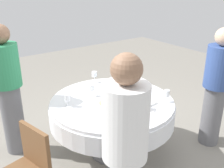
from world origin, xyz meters
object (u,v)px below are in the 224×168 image
(dining_table, at_px, (112,111))
(bottle_clear_mid, at_px, (114,88))
(wine_glass_west, at_px, (67,98))
(person_mid, at_px, (125,155))
(wine_glass_left, at_px, (167,94))
(person_right, at_px, (8,89))
(plate_west, at_px, (103,104))
(wine_glass_east, at_px, (94,74))
(plate_front, at_px, (106,119))
(bottle_dark_green_right, at_px, (119,74))
(wine_glass_far, at_px, (92,88))
(wine_glass_outer, at_px, (143,101))
(person_rear, at_px, (216,87))
(chair_left, at_px, (28,165))
(bottle_brown_rear, at_px, (128,98))

(dining_table, relative_size, bottle_clear_mid, 5.60)
(wine_glass_west, bearing_deg, person_mid, 173.57)
(wine_glass_left, relative_size, person_right, 0.09)
(plate_west, xyz_separation_m, person_mid, (-1.01, 0.48, 0.13))
(plate_west, bearing_deg, dining_table, -76.52)
(wine_glass_east, height_order, wine_glass_west, wine_glass_east)
(wine_glass_west, bearing_deg, plate_front, -160.68)
(bottle_dark_green_right, height_order, person_mid, person_mid)
(wine_glass_east, height_order, wine_glass_far, wine_glass_east)
(wine_glass_outer, distance_m, person_mid, 1.04)
(bottle_dark_green_right, bearing_deg, person_mid, 144.05)
(dining_table, distance_m, wine_glass_east, 0.68)
(plate_west, distance_m, person_rear, 1.47)
(bottle_dark_green_right, xyz_separation_m, plate_front, (-0.71, 0.70, -0.14))
(wine_glass_left, xyz_separation_m, person_mid, (-0.64, 1.13, 0.03))
(plate_west, bearing_deg, chair_left, 103.85)
(wine_glass_east, xyz_separation_m, wine_glass_far, (-0.37, 0.27, -0.01))
(wine_glass_east, relative_size, person_mid, 0.09)
(wine_glass_west, bearing_deg, chair_left, 124.66)
(wine_glass_outer, height_order, plate_front, wine_glass_outer)
(bottle_dark_green_right, relative_size, wine_glass_east, 2.04)
(person_mid, bearing_deg, wine_glass_outer, -108.08)
(wine_glass_east, relative_size, plate_front, 0.61)
(bottle_brown_rear, relative_size, person_rear, 0.20)
(dining_table, xyz_separation_m, wine_glass_east, (0.62, -0.14, 0.26))
(bottle_clear_mid, height_order, person_rear, person_rear)
(bottle_dark_green_right, distance_m, person_right, 1.42)
(bottle_dark_green_right, xyz_separation_m, plate_west, (-0.40, 0.54, -0.14))
(wine_glass_east, relative_size, plate_west, 0.65)
(plate_west, height_order, person_rear, person_rear)
(wine_glass_left, distance_m, wine_glass_far, 0.91)
(bottle_dark_green_right, relative_size, chair_left, 0.36)
(chair_left, bearing_deg, plate_west, -89.95)
(wine_glass_west, relative_size, person_mid, 0.09)
(bottle_clear_mid, distance_m, person_rear, 1.31)
(bottle_clear_mid, relative_size, person_right, 0.16)
(plate_west, bearing_deg, person_rear, -111.91)
(plate_west, distance_m, chair_left, 1.05)
(wine_glass_west, bearing_deg, wine_glass_east, -55.06)
(bottle_brown_rear, relative_size, chair_left, 0.37)
(dining_table, distance_m, person_rear, 1.36)
(bottle_clear_mid, bearing_deg, plate_west, 112.56)
(wine_glass_east, bearing_deg, wine_glass_left, -161.05)
(wine_glass_outer, xyz_separation_m, plate_west, (0.34, 0.30, -0.08))
(bottle_brown_rear, distance_m, wine_glass_left, 0.51)
(person_right, xyz_separation_m, chair_left, (-1.05, 0.18, -0.34))
(plate_west, relative_size, person_right, 0.15)
(dining_table, xyz_separation_m, bottle_clear_mid, (0.06, -0.07, 0.27))
(wine_glass_east, height_order, person_mid, person_mid)
(wine_glass_east, relative_size, wine_glass_outer, 1.18)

